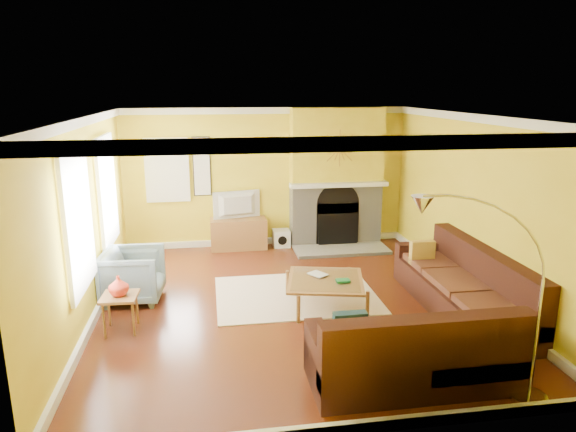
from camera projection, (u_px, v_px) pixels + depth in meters
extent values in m
cube|color=maroon|center=(291.00, 303.00, 7.52)|extent=(5.50, 6.00, 0.02)
cube|color=white|center=(292.00, 115.00, 6.86)|extent=(5.50, 6.00, 0.02)
cube|color=yellow|center=(267.00, 177.00, 10.08)|extent=(5.50, 0.02, 2.70)
cube|color=yellow|center=(349.00, 298.00, 4.31)|extent=(5.50, 0.02, 2.70)
cube|color=yellow|center=(86.00, 221.00, 6.78)|extent=(0.02, 6.00, 2.70)
cube|color=yellow|center=(475.00, 207.00, 7.61)|extent=(0.02, 6.00, 2.70)
cube|color=white|center=(106.00, 191.00, 7.99)|extent=(0.06, 1.22, 1.72)
cube|color=white|center=(77.00, 222.00, 6.17)|extent=(0.06, 1.22, 1.72)
cube|color=white|center=(167.00, 170.00, 9.69)|extent=(0.82, 0.06, 1.22)
cube|color=white|center=(202.00, 167.00, 9.79)|extent=(0.34, 0.04, 1.14)
cube|color=white|center=(339.00, 185.00, 9.87)|extent=(1.92, 0.22, 0.08)
cube|color=#999691|center=(342.00, 250.00, 9.87)|extent=(1.80, 0.70, 0.06)
cube|color=beige|center=(296.00, 295.00, 7.80)|extent=(2.40, 1.80, 0.02)
cube|color=olive|center=(239.00, 233.00, 10.02)|extent=(1.08, 0.49, 0.59)
imported|color=black|center=(238.00, 205.00, 9.88)|extent=(0.93, 0.30, 0.53)
cube|color=white|center=(281.00, 238.00, 10.17)|extent=(0.33, 0.33, 0.33)
imported|color=slate|center=(133.00, 275.00, 7.54)|extent=(0.91, 0.89, 0.78)
imported|color=red|center=(119.00, 286.00, 6.51)|extent=(0.31, 0.31, 0.27)
imported|color=white|center=(313.00, 276.00, 7.38)|extent=(0.31, 0.33, 0.03)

